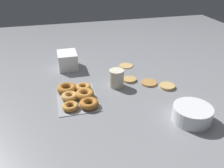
{
  "coord_description": "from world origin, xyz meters",
  "views": [
    {
      "loc": [
        1.16,
        -0.37,
        0.68
      ],
      "look_at": [
        0.04,
        -0.08,
        0.04
      ],
      "focal_mm": 38.0,
      "sensor_mm": 36.0,
      "label": 1
    }
  ],
  "objects_px": {
    "pancake_0": "(149,83)",
    "pancake_3": "(167,86)",
    "container_stack": "(68,60)",
    "pancake_1": "(126,65)",
    "donut_tray": "(77,95)",
    "pancake_2": "(130,80)",
    "batter_bowl": "(192,114)",
    "paper_cup": "(116,78)"
  },
  "relations": [
    {
      "from": "pancake_1",
      "to": "paper_cup",
      "type": "distance_m",
      "value": 0.29
    },
    {
      "from": "pancake_3",
      "to": "paper_cup",
      "type": "distance_m",
      "value": 0.3
    },
    {
      "from": "pancake_1",
      "to": "container_stack",
      "type": "bearing_deg",
      "value": -100.91
    },
    {
      "from": "pancake_0",
      "to": "donut_tray",
      "type": "distance_m",
      "value": 0.43
    },
    {
      "from": "pancake_2",
      "to": "batter_bowl",
      "type": "xyz_separation_m",
      "value": [
        0.44,
        0.15,
        0.03
      ]
    },
    {
      "from": "pancake_0",
      "to": "container_stack",
      "type": "relative_size",
      "value": 0.6
    },
    {
      "from": "paper_cup",
      "to": "pancake_0",
      "type": "bearing_deg",
      "value": 82.33
    },
    {
      "from": "pancake_2",
      "to": "batter_bowl",
      "type": "distance_m",
      "value": 0.47
    },
    {
      "from": "pancake_0",
      "to": "pancake_3",
      "type": "distance_m",
      "value": 0.11
    },
    {
      "from": "pancake_3",
      "to": "pancake_2",
      "type": "bearing_deg",
      "value": -126.16
    },
    {
      "from": "pancake_2",
      "to": "paper_cup",
      "type": "xyz_separation_m",
      "value": [
        0.04,
        -0.1,
        0.04
      ]
    },
    {
      "from": "container_stack",
      "to": "pancake_0",
      "type": "bearing_deg",
      "value": 51.85
    },
    {
      "from": "pancake_0",
      "to": "pancake_1",
      "type": "distance_m",
      "value": 0.28
    },
    {
      "from": "donut_tray",
      "to": "batter_bowl",
      "type": "height_order",
      "value": "batter_bowl"
    },
    {
      "from": "paper_cup",
      "to": "pancake_2",
      "type": "bearing_deg",
      "value": 112.39
    },
    {
      "from": "container_stack",
      "to": "donut_tray",
      "type": "bearing_deg",
      "value": 1.7
    },
    {
      "from": "donut_tray",
      "to": "container_stack",
      "type": "xyz_separation_m",
      "value": [
        -0.4,
        -0.01,
        0.04
      ]
    },
    {
      "from": "batter_bowl",
      "to": "container_stack",
      "type": "bearing_deg",
      "value": -145.61
    },
    {
      "from": "pancake_1",
      "to": "pancake_3",
      "type": "height_order",
      "value": "pancake_3"
    },
    {
      "from": "pancake_0",
      "to": "container_stack",
      "type": "bearing_deg",
      "value": -128.15
    },
    {
      "from": "pancake_3",
      "to": "batter_bowl",
      "type": "distance_m",
      "value": 0.31
    },
    {
      "from": "pancake_0",
      "to": "pancake_3",
      "type": "xyz_separation_m",
      "value": [
        0.07,
        0.08,
        0.0
      ]
    },
    {
      "from": "pancake_1",
      "to": "container_stack",
      "type": "relative_size",
      "value": 0.59
    },
    {
      "from": "batter_bowl",
      "to": "pancake_1",
      "type": "bearing_deg",
      "value": -170.47
    },
    {
      "from": "pancake_2",
      "to": "pancake_3",
      "type": "relative_size",
      "value": 0.92
    },
    {
      "from": "container_stack",
      "to": "batter_bowl",
      "type": "bearing_deg",
      "value": 34.39
    },
    {
      "from": "pancake_0",
      "to": "pancake_1",
      "type": "height_order",
      "value": "same"
    },
    {
      "from": "pancake_1",
      "to": "donut_tray",
      "type": "height_order",
      "value": "donut_tray"
    },
    {
      "from": "pancake_1",
      "to": "paper_cup",
      "type": "relative_size",
      "value": 0.92
    },
    {
      "from": "pancake_2",
      "to": "batter_bowl",
      "type": "bearing_deg",
      "value": 19.01
    },
    {
      "from": "pancake_1",
      "to": "pancake_0",
      "type": "bearing_deg",
      "value": 11.46
    },
    {
      "from": "donut_tray",
      "to": "pancake_0",
      "type": "bearing_deg",
      "value": 97.41
    },
    {
      "from": "batter_bowl",
      "to": "container_stack",
      "type": "height_order",
      "value": "container_stack"
    },
    {
      "from": "pancake_2",
      "to": "donut_tray",
      "type": "height_order",
      "value": "donut_tray"
    },
    {
      "from": "batter_bowl",
      "to": "paper_cup",
      "type": "relative_size",
      "value": 1.77
    },
    {
      "from": "pancake_0",
      "to": "pancake_2",
      "type": "xyz_separation_m",
      "value": [
        -0.07,
        -0.1,
        0.0
      ]
    },
    {
      "from": "pancake_0",
      "to": "donut_tray",
      "type": "relative_size",
      "value": 0.33
    },
    {
      "from": "pancake_2",
      "to": "container_stack",
      "type": "relative_size",
      "value": 0.52
    },
    {
      "from": "donut_tray",
      "to": "pancake_3",
      "type": "bearing_deg",
      "value": 88.62
    },
    {
      "from": "pancake_2",
      "to": "paper_cup",
      "type": "relative_size",
      "value": 0.8
    },
    {
      "from": "pancake_0",
      "to": "paper_cup",
      "type": "distance_m",
      "value": 0.2
    },
    {
      "from": "pancake_1",
      "to": "pancake_3",
      "type": "bearing_deg",
      "value": 22.25
    }
  ]
}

